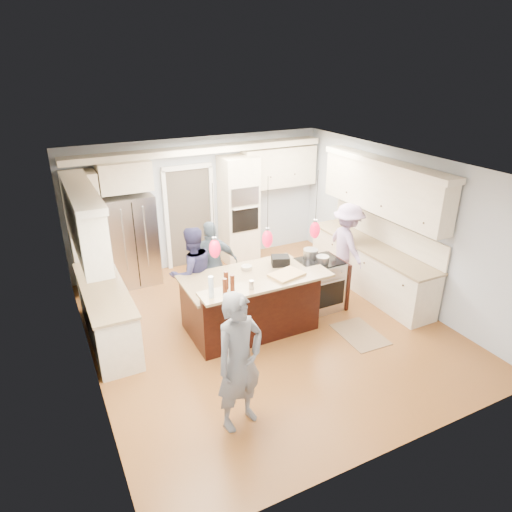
% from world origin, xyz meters
% --- Properties ---
extents(ground_plane, '(6.00, 6.00, 0.00)m').
position_xyz_m(ground_plane, '(0.00, 0.00, 0.00)').
color(ground_plane, '#A25D2C').
rests_on(ground_plane, ground).
extents(room_shell, '(5.54, 6.04, 2.72)m').
position_xyz_m(room_shell, '(0.00, 0.00, 1.82)').
color(room_shell, '#B2BCC6').
rests_on(room_shell, ground).
extents(refrigerator, '(0.90, 0.70, 1.80)m').
position_xyz_m(refrigerator, '(-1.55, 2.64, 0.90)').
color(refrigerator, '#B7B7BC').
rests_on(refrigerator, ground).
extents(oven_column, '(0.72, 0.69, 2.30)m').
position_xyz_m(oven_column, '(0.75, 2.67, 1.15)').
color(oven_column, '#F2E5C4').
rests_on(oven_column, ground).
extents(back_upper_cabinets, '(5.30, 0.61, 2.54)m').
position_xyz_m(back_upper_cabinets, '(-0.75, 2.76, 1.67)').
color(back_upper_cabinets, '#F2E5C4').
rests_on(back_upper_cabinets, ground).
extents(right_counter_run, '(0.64, 3.10, 2.51)m').
position_xyz_m(right_counter_run, '(2.44, 0.30, 1.06)').
color(right_counter_run, '#F2E5C4').
rests_on(right_counter_run, ground).
extents(left_cabinets, '(0.64, 2.30, 2.51)m').
position_xyz_m(left_cabinets, '(-2.44, 0.80, 1.06)').
color(left_cabinets, '#F2E5C4').
rests_on(left_cabinets, ground).
extents(kitchen_island, '(2.10, 1.46, 1.12)m').
position_xyz_m(kitchen_island, '(-0.25, 0.07, 0.49)').
color(kitchen_island, black).
rests_on(kitchen_island, ground).
extents(island_range, '(0.82, 0.71, 0.92)m').
position_xyz_m(island_range, '(1.16, 0.15, 0.46)').
color(island_range, '#B7B7BC').
rests_on(island_range, ground).
extents(pendant_lights, '(1.75, 0.15, 1.03)m').
position_xyz_m(pendant_lights, '(-0.25, -0.51, 1.80)').
color(pendant_lights, black).
rests_on(pendant_lights, ground).
extents(person_bar_end, '(0.74, 0.58, 1.79)m').
position_xyz_m(person_bar_end, '(-1.29, -1.80, 0.89)').
color(person_bar_end, slate).
rests_on(person_bar_end, ground).
extents(person_far_left, '(0.86, 0.70, 1.64)m').
position_xyz_m(person_far_left, '(-0.95, 0.85, 0.82)').
color(person_far_left, navy).
rests_on(person_far_left, ground).
extents(person_far_right, '(0.97, 0.49, 1.59)m').
position_xyz_m(person_far_right, '(-0.50, 1.08, 0.80)').
color(person_far_right, slate).
rests_on(person_far_right, ground).
extents(person_range_side, '(0.71, 1.12, 1.65)m').
position_xyz_m(person_range_side, '(2.15, 0.70, 0.82)').
color(person_range_side, '#AA8FC0').
rests_on(person_range_side, ground).
extents(floor_rug, '(0.65, 0.92, 0.01)m').
position_xyz_m(floor_rug, '(1.26, -0.93, 0.01)').
color(floor_rug, '#7D6344').
rests_on(floor_rug, ground).
extents(water_bottle, '(0.10, 0.10, 0.32)m').
position_xyz_m(water_bottle, '(-1.15, -0.58, 1.28)').
color(water_bottle, silver).
rests_on(water_bottle, kitchen_island).
extents(beer_bottle_a, '(0.08, 0.08, 0.26)m').
position_xyz_m(beer_bottle_a, '(-0.82, -0.55, 1.25)').
color(beer_bottle_a, '#481C0C').
rests_on(beer_bottle_a, kitchen_island).
extents(beer_bottle_b, '(0.08, 0.08, 0.25)m').
position_xyz_m(beer_bottle_b, '(-0.96, -0.60, 1.24)').
color(beer_bottle_b, '#481C0C').
rests_on(beer_bottle_b, kitchen_island).
extents(beer_bottle_c, '(0.08, 0.08, 0.27)m').
position_xyz_m(beer_bottle_c, '(-0.87, -0.44, 1.26)').
color(beer_bottle_c, '#481C0C').
rests_on(beer_bottle_c, kitchen_island).
extents(drink_can, '(0.08, 0.08, 0.13)m').
position_xyz_m(drink_can, '(-0.55, -0.61, 1.19)').
color(drink_can, '#B7B7BC').
rests_on(drink_can, kitchen_island).
extents(cutting_board, '(0.57, 0.46, 0.04)m').
position_xyz_m(cutting_board, '(0.11, -0.47, 1.14)').
color(cutting_board, '#DBAF65').
rests_on(cutting_board, kitchen_island).
extents(pot_large, '(0.26, 0.26, 0.15)m').
position_xyz_m(pot_large, '(1.07, 0.34, 1.00)').
color(pot_large, '#B7B7BC').
rests_on(pot_large, island_range).
extents(pot_small, '(0.22, 0.22, 0.11)m').
position_xyz_m(pot_small, '(1.14, 0.07, 0.98)').
color(pot_small, '#B7B7BC').
rests_on(pot_small, island_range).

